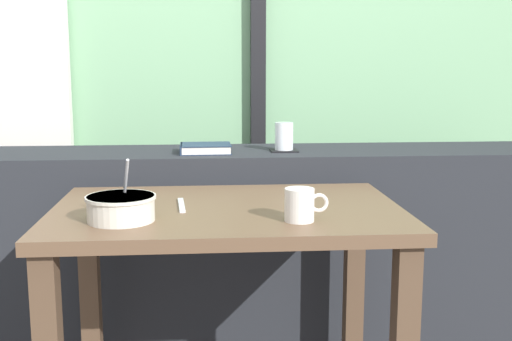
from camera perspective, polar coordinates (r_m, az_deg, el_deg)
outdoor_backdrop at (r=3.10m, az=-3.61°, el=15.00°), size 4.80×0.08×2.80m
curtain_left_panel at (r=3.12m, az=-21.84°, el=11.54°), size 0.56×0.06×2.50m
window_divider_post at (r=3.03m, az=0.19°, el=13.24°), size 0.07×0.05×2.60m
dark_console_ledge at (r=2.45m, az=-3.06°, el=-7.38°), size 2.80×0.39×0.79m
breakfast_table at (r=1.81m, az=-2.70°, el=-7.23°), size 0.98×0.64×0.71m
coaster_square at (r=2.35m, az=2.54°, el=1.83°), size 0.10×0.10×0.00m
juice_glass at (r=2.34m, az=2.54°, el=3.02°), size 0.07×0.07×0.10m
closed_book at (r=2.31m, az=-4.63°, el=2.01°), size 0.19×0.15×0.03m
soup_bowl at (r=1.65m, az=-12.11°, el=-3.33°), size 0.18×0.18×0.16m
fork_utensil at (r=1.79m, az=-6.76°, el=-3.13°), size 0.03×0.17×0.01m
ceramic_mug at (r=1.61m, az=4.03°, el=-3.11°), size 0.11×0.08×0.08m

